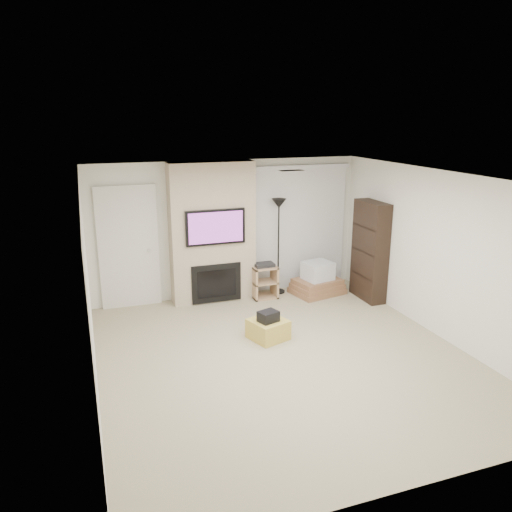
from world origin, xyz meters
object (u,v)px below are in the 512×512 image
object	(u,v)px
av_stand	(264,279)
floor_lamp	(279,219)
box_stack	(317,281)
bookshelf	(370,251)
ottoman	(268,329)

from	to	relation	value
av_stand	floor_lamp	bearing A→B (deg)	26.46
box_stack	bookshelf	world-z (taller)	bookshelf
av_stand	box_stack	xyz separation A→B (m)	(1.03, -0.13, -0.11)
ottoman	av_stand	world-z (taller)	av_stand
floor_lamp	box_stack	distance (m)	1.40
ottoman	av_stand	size ratio (longest dim) A/B	0.76
av_stand	ottoman	bearing A→B (deg)	-108.21
floor_lamp	bookshelf	world-z (taller)	bookshelf
av_stand	bookshelf	size ratio (longest dim) A/B	0.37
ottoman	bookshelf	bearing A→B (deg)	23.55
ottoman	box_stack	size ratio (longest dim) A/B	0.48
floor_lamp	bookshelf	xyz separation A→B (m)	(1.45, -0.83, -0.52)
box_stack	bookshelf	distance (m)	1.14
floor_lamp	av_stand	size ratio (longest dim) A/B	2.73
av_stand	box_stack	size ratio (longest dim) A/B	0.64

